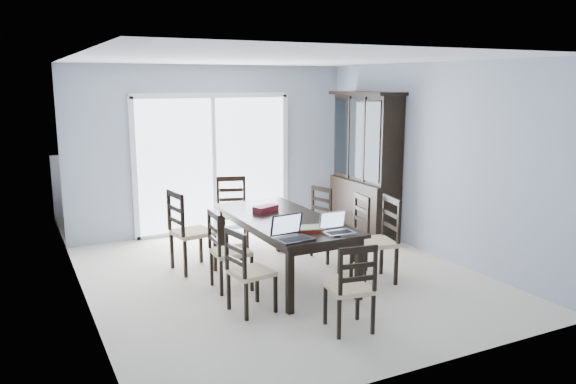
{
  "coord_description": "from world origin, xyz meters",
  "views": [
    {
      "loc": [
        -2.87,
        -5.84,
        2.35
      ],
      "look_at": [
        0.06,
        0.0,
        1.06
      ],
      "focal_mm": 35.0,
      "sensor_mm": 36.0,
      "label": 1
    }
  ],
  "objects_px": {
    "dining_table": "(283,224)",
    "hot_tub": "(172,191)",
    "chair_right_mid": "(354,223)",
    "chair_right_near": "(382,230)",
    "chair_left_far": "(185,222)",
    "chair_left_mid": "(223,242)",
    "cell_phone": "(336,236)",
    "chair_end_near": "(353,279)",
    "game_box": "(266,209)",
    "chair_left_near": "(244,262)",
    "chair_end_far": "(232,203)",
    "chair_right_far": "(316,212)",
    "laptop_dark": "(294,234)",
    "laptop_silver": "(339,229)",
    "china_hutch": "(366,166)"
  },
  "relations": [
    {
      "from": "dining_table",
      "to": "hot_tub",
      "type": "distance_m",
      "value": 3.54
    },
    {
      "from": "chair_right_mid",
      "to": "hot_tub",
      "type": "relative_size",
      "value": 0.56
    },
    {
      "from": "dining_table",
      "to": "chair_right_near",
      "type": "distance_m",
      "value": 1.17
    },
    {
      "from": "chair_left_far",
      "to": "chair_right_mid",
      "type": "xyz_separation_m",
      "value": [
        1.97,
        -0.8,
        -0.06
      ]
    },
    {
      "from": "chair_left_mid",
      "to": "cell_phone",
      "type": "xyz_separation_m",
      "value": [
        0.9,
        -0.95,
        0.19
      ]
    },
    {
      "from": "chair_end_near",
      "to": "hot_tub",
      "type": "distance_m",
      "value": 5.19
    },
    {
      "from": "game_box",
      "to": "chair_left_near",
      "type": "bearing_deg",
      "value": -123.58
    },
    {
      "from": "chair_left_far",
      "to": "hot_tub",
      "type": "height_order",
      "value": "chair_left_far"
    },
    {
      "from": "chair_end_near",
      "to": "chair_end_far",
      "type": "distance_m",
      "value": 3.33
    },
    {
      "from": "chair_right_far",
      "to": "cell_phone",
      "type": "bearing_deg",
      "value": 140.68
    },
    {
      "from": "chair_left_near",
      "to": "chair_left_far",
      "type": "distance_m",
      "value": 1.55
    },
    {
      "from": "dining_table",
      "to": "chair_left_mid",
      "type": "xyz_separation_m",
      "value": [
        -0.79,
        -0.05,
        -0.11
      ]
    },
    {
      "from": "chair_right_far",
      "to": "chair_end_near",
      "type": "height_order",
      "value": "chair_right_far"
    },
    {
      "from": "laptop_dark",
      "to": "game_box",
      "type": "xyz_separation_m",
      "value": [
        0.26,
        1.29,
        -0.02
      ]
    },
    {
      "from": "chair_end_far",
      "to": "laptop_silver",
      "type": "distance_m",
      "value": 2.58
    },
    {
      "from": "dining_table",
      "to": "chair_end_far",
      "type": "bearing_deg",
      "value": 90.82
    },
    {
      "from": "chair_end_far",
      "to": "game_box",
      "type": "distance_m",
      "value": 1.31
    },
    {
      "from": "chair_right_far",
      "to": "chair_end_far",
      "type": "distance_m",
      "value": 1.26
    },
    {
      "from": "chair_left_mid",
      "to": "game_box",
      "type": "bearing_deg",
      "value": 121.88
    },
    {
      "from": "dining_table",
      "to": "chair_end_near",
      "type": "relative_size",
      "value": 2.16
    },
    {
      "from": "chair_right_mid",
      "to": "cell_phone",
      "type": "xyz_separation_m",
      "value": [
        -0.86,
        -0.96,
        0.18
      ]
    },
    {
      "from": "china_hutch",
      "to": "chair_right_mid",
      "type": "bearing_deg",
      "value": -128.98
    },
    {
      "from": "chair_left_near",
      "to": "laptop_dark",
      "type": "bearing_deg",
      "value": 65.04
    },
    {
      "from": "chair_right_near",
      "to": "chair_right_far",
      "type": "xyz_separation_m",
      "value": [
        -0.07,
        1.45,
        -0.08
      ]
    },
    {
      "from": "chair_left_near",
      "to": "chair_right_near",
      "type": "relative_size",
      "value": 0.88
    },
    {
      "from": "laptop_dark",
      "to": "hot_tub",
      "type": "distance_m",
      "value": 4.44
    },
    {
      "from": "chair_left_far",
      "to": "chair_end_near",
      "type": "distance_m",
      "value": 2.59
    },
    {
      "from": "chair_left_mid",
      "to": "chair_end_far",
      "type": "relative_size",
      "value": 0.94
    },
    {
      "from": "china_hutch",
      "to": "cell_phone",
      "type": "xyz_separation_m",
      "value": [
        -1.91,
        -2.25,
        -0.32
      ]
    },
    {
      "from": "dining_table",
      "to": "chair_left_far",
      "type": "height_order",
      "value": "chair_left_far"
    },
    {
      "from": "chair_left_far",
      "to": "laptop_silver",
      "type": "xyz_separation_m",
      "value": [
        1.21,
        -1.66,
        0.17
      ]
    },
    {
      "from": "chair_left_far",
      "to": "chair_right_far",
      "type": "height_order",
      "value": "chair_left_far"
    },
    {
      "from": "chair_left_near",
      "to": "chair_end_far",
      "type": "xyz_separation_m",
      "value": [
        0.81,
        2.44,
        0.06
      ]
    },
    {
      "from": "chair_left_far",
      "to": "laptop_silver",
      "type": "height_order",
      "value": "chair_left_far"
    },
    {
      "from": "chair_left_near",
      "to": "chair_right_near",
      "type": "bearing_deg",
      "value": 86.34
    },
    {
      "from": "laptop_silver",
      "to": "cell_phone",
      "type": "xyz_separation_m",
      "value": [
        -0.1,
        -0.1,
        -0.05
      ]
    },
    {
      "from": "chair_right_mid",
      "to": "chair_end_far",
      "type": "distance_m",
      "value": 1.97
    },
    {
      "from": "laptop_dark",
      "to": "chair_end_near",
      "type": "bearing_deg",
      "value": -78.24
    },
    {
      "from": "chair_right_far",
      "to": "laptop_dark",
      "type": "bearing_deg",
      "value": 128.94
    },
    {
      "from": "dining_table",
      "to": "chair_left_far",
      "type": "relative_size",
      "value": 1.84
    },
    {
      "from": "dining_table",
      "to": "chair_left_near",
      "type": "xyz_separation_m",
      "value": [
        -0.83,
        -0.78,
        -0.13
      ]
    },
    {
      "from": "game_box",
      "to": "chair_right_near",
      "type": "bearing_deg",
      "value": -42.25
    },
    {
      "from": "hot_tub",
      "to": "chair_left_mid",
      "type": "bearing_deg",
      "value": -95.85
    },
    {
      "from": "chair_end_near",
      "to": "chair_right_near",
      "type": "bearing_deg",
      "value": 52.88
    },
    {
      "from": "china_hutch",
      "to": "cell_phone",
      "type": "distance_m",
      "value": 2.97
    },
    {
      "from": "chair_right_near",
      "to": "hot_tub",
      "type": "distance_m",
      "value": 4.35
    },
    {
      "from": "china_hutch",
      "to": "chair_end_far",
      "type": "bearing_deg",
      "value": 168.7
    },
    {
      "from": "cell_phone",
      "to": "game_box",
      "type": "xyz_separation_m",
      "value": [
        -0.19,
        1.37,
        0.03
      ]
    },
    {
      "from": "laptop_dark",
      "to": "hot_tub",
      "type": "xyz_separation_m",
      "value": [
        -0.09,
        4.43,
        -0.32
      ]
    },
    {
      "from": "chair_right_near",
      "to": "chair_end_near",
      "type": "distance_m",
      "value": 1.53
    }
  ]
}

